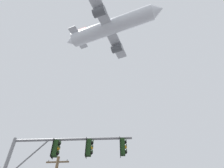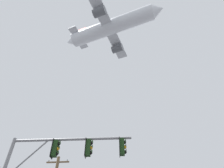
% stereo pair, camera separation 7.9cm
% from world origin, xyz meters
% --- Properties ---
extents(signal_pole_near, '(6.88, 0.55, 6.76)m').
position_xyz_m(signal_pole_near, '(-3.74, 7.25, 5.25)').
color(signal_pole_near, gray).
rests_on(signal_pole_near, ground).
extents(airplane, '(24.11, 18.62, 6.67)m').
position_xyz_m(airplane, '(-2.10, 22.55, 42.06)').
color(airplane, white).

